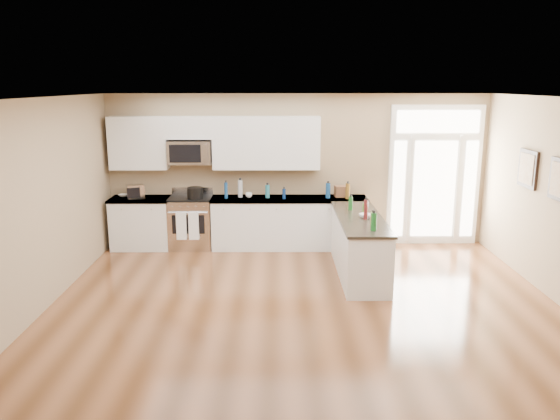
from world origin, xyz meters
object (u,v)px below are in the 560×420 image
(peninsula_cabinet, at_px, (359,247))
(toaster_oven, at_px, (135,191))
(kitchen_range, at_px, (191,222))
(stockpot, at_px, (195,193))

(peninsula_cabinet, xyz_separation_m, toaster_oven, (-3.87, 1.43, 0.63))
(kitchen_range, xyz_separation_m, stockpot, (0.11, -0.11, 0.58))
(kitchen_range, bearing_deg, stockpot, -44.25)
(peninsula_cabinet, relative_size, kitchen_range, 2.15)
(stockpot, bearing_deg, kitchen_range, 135.75)
(stockpot, distance_m, toaster_oven, 1.10)
(peninsula_cabinet, xyz_separation_m, kitchen_range, (-2.89, 1.45, 0.04))
(peninsula_cabinet, distance_m, kitchen_range, 3.23)
(toaster_oven, bearing_deg, kitchen_range, -22.56)
(stockpot, height_order, toaster_oven, toaster_oven)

